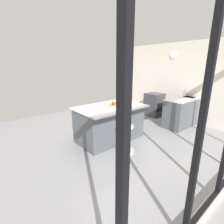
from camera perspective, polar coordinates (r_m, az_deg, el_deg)
name	(u,v)px	position (r m, az deg, el deg)	size (l,w,h in m)	color
ground_plane	(121,136)	(4.83, 2.99, -8.08)	(7.03, 7.03, 0.00)	gray
interior_partition_left	(175,82)	(6.60, 20.80, 9.60)	(0.15, 5.27, 2.70)	silver
sink_cabinet	(186,111)	(6.15, 23.79, 0.43)	(1.85, 0.60, 1.19)	#4C5156
oven_range	(154,105)	(6.77, 14.14, 2.46)	(0.60, 0.61, 0.88)	#38383D
kitchen_island	(110,123)	(4.46, -0.81, -3.68)	(1.75, 1.14, 0.93)	#4C5156
stool_by_window	(125,139)	(3.92, 4.54, -9.27)	(0.44, 0.44, 0.63)	#B7B7BC
cutting_board	(114,105)	(4.41, 0.71, 2.42)	(0.36, 0.24, 0.02)	tan
apple_yellow	(117,102)	(4.48, 1.88, 3.28)	(0.08, 0.08, 0.08)	gold
apple_red	(113,104)	(4.33, 0.39, 2.91)	(0.09, 0.09, 0.09)	red
apple_green	(114,102)	(4.47, 0.65, 3.32)	(0.09, 0.09, 0.09)	#609E2D
fruit_bowl	(128,101)	(4.74, 5.47, 3.68)	(0.23, 0.23, 0.07)	silver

